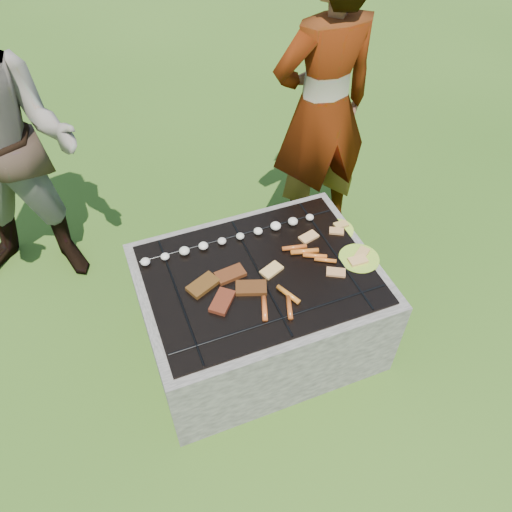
# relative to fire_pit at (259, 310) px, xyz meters

# --- Properties ---
(lawn) EXTENTS (60.00, 60.00, 0.00)m
(lawn) POSITION_rel_fire_pit_xyz_m (0.00, 0.00, -0.28)
(lawn) COLOR #284D13
(lawn) RESTS_ON ground
(fire_pit) EXTENTS (1.30, 1.00, 0.62)m
(fire_pit) POSITION_rel_fire_pit_xyz_m (0.00, 0.00, 0.00)
(fire_pit) COLOR gray
(fire_pit) RESTS_ON ground
(mushrooms) EXTENTS (1.05, 0.06, 0.04)m
(mushrooms) POSITION_rel_fire_pit_xyz_m (-0.05, 0.29, 0.35)
(mushrooms) COLOR beige
(mushrooms) RESTS_ON fire_pit
(pork_slabs) EXTENTS (0.42, 0.31, 0.02)m
(pork_slabs) POSITION_rel_fire_pit_xyz_m (-0.20, -0.03, 0.34)
(pork_slabs) COLOR brown
(pork_slabs) RESTS_ON fire_pit
(sausages) EXTENTS (0.54, 0.48, 0.03)m
(sausages) POSITION_rel_fire_pit_xyz_m (0.17, -0.09, 0.34)
(sausages) COLOR #C87221
(sausages) RESTS_ON fire_pit
(bread_on_grate) EXTENTS (0.45, 0.40, 0.02)m
(bread_on_grate) POSITION_rel_fire_pit_xyz_m (0.24, 0.00, 0.34)
(bread_on_grate) COLOR #F3C47C
(bread_on_grate) RESTS_ON fire_pit
(plate_far) EXTENTS (0.23, 0.23, 0.03)m
(plate_far) POSITION_rel_fire_pit_xyz_m (0.56, 0.15, 0.33)
(plate_far) COLOR #E4FF3C
(plate_far) RESTS_ON fire_pit
(plate_near) EXTENTS (0.29, 0.29, 0.03)m
(plate_near) POSITION_rel_fire_pit_xyz_m (0.56, -0.10, 0.33)
(plate_near) COLOR #CADD35
(plate_near) RESTS_ON fire_pit
(cook) EXTENTS (0.74, 0.50, 1.95)m
(cook) POSITION_rel_fire_pit_xyz_m (0.77, 0.85, 0.70)
(cook) COLOR #A9988D
(cook) RESTS_ON ground
(bystander) EXTENTS (1.16, 1.03, 1.97)m
(bystander) POSITION_rel_fire_pit_xyz_m (-1.16, 1.07, 0.70)
(bystander) COLOR #A09585
(bystander) RESTS_ON ground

